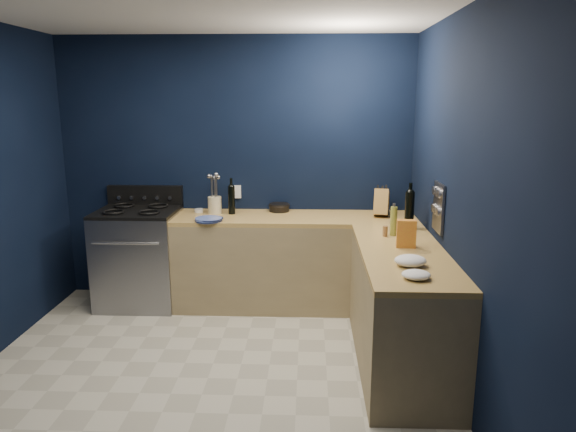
{
  "coord_description": "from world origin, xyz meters",
  "views": [
    {
      "loc": [
        0.73,
        -3.49,
        2.02
      ],
      "look_at": [
        0.55,
        1.0,
        1.0
      ],
      "focal_mm": 32.96,
      "sensor_mm": 36.0,
      "label": 1
    }
  ],
  "objects_px": {
    "crouton_bag": "(406,234)",
    "plate_stack": "(208,219)",
    "utensil_crock": "(215,205)",
    "knife_block": "(382,203)",
    "gas_range": "(140,259)"
  },
  "relations": [
    {
      "from": "gas_range",
      "to": "knife_block",
      "type": "relative_size",
      "value": 3.77
    },
    {
      "from": "utensil_crock",
      "to": "knife_block",
      "type": "height_order",
      "value": "knife_block"
    },
    {
      "from": "plate_stack",
      "to": "utensil_crock",
      "type": "height_order",
      "value": "utensil_crock"
    },
    {
      "from": "plate_stack",
      "to": "utensil_crock",
      "type": "bearing_deg",
      "value": 89.81
    },
    {
      "from": "knife_block",
      "to": "utensil_crock",
      "type": "bearing_deg",
      "value": -169.56
    },
    {
      "from": "knife_block",
      "to": "crouton_bag",
      "type": "distance_m",
      "value": 1.1
    },
    {
      "from": "utensil_crock",
      "to": "crouton_bag",
      "type": "xyz_separation_m",
      "value": [
        1.66,
        -1.13,
        0.02
      ]
    },
    {
      "from": "crouton_bag",
      "to": "gas_range",
      "type": "bearing_deg",
      "value": 161.59
    },
    {
      "from": "knife_block",
      "to": "crouton_bag",
      "type": "relative_size",
      "value": 1.15
    },
    {
      "from": "knife_block",
      "to": "plate_stack",
      "type": "bearing_deg",
      "value": -157.84
    },
    {
      "from": "gas_range",
      "to": "utensil_crock",
      "type": "distance_m",
      "value": 0.91
    },
    {
      "from": "plate_stack",
      "to": "knife_block",
      "type": "height_order",
      "value": "knife_block"
    },
    {
      "from": "crouton_bag",
      "to": "plate_stack",
      "type": "bearing_deg",
      "value": 158.9
    },
    {
      "from": "gas_range",
      "to": "plate_stack",
      "type": "xyz_separation_m",
      "value": [
        0.74,
        -0.22,
        0.46
      ]
    },
    {
      "from": "plate_stack",
      "to": "crouton_bag",
      "type": "height_order",
      "value": "crouton_bag"
    }
  ]
}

